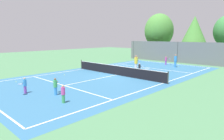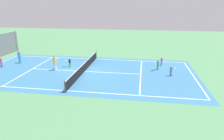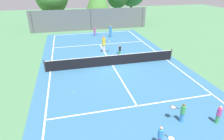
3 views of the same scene
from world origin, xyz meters
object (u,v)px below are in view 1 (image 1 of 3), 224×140
object	(u,v)px
player_4	(166,60)
player_6	(175,61)
tennis_ball_3	(160,73)
tennis_ball_4	(64,75)
tennis_ball_7	(100,74)
tennis_ball_6	(16,82)
player_2	(25,85)
player_0	(136,63)
tennis_ball_1	(147,67)
tennis_ball_0	(144,68)
player_5	(63,94)
player_3	(55,86)
tennis_ball_5	(179,66)
player_1	(140,68)
tennis_ball_2	(149,72)

from	to	relation	value
player_4	player_6	xyz separation A→B (m)	(1.98, -1.18, 0.21)
tennis_ball_3	tennis_ball_4	xyz separation A→B (m)	(-6.55, -8.08, 0.00)
tennis_ball_7	player_6	bearing A→B (deg)	70.04
tennis_ball_3	tennis_ball_6	distance (m)	14.58
player_2	tennis_ball_6	xyz separation A→B (m)	(-4.16, 0.98, -0.57)
player_0	tennis_ball_1	xyz separation A→B (m)	(-0.52, 3.14, -0.91)
player_2	tennis_ball_0	size ratio (longest dim) A/B	17.38
player_2	tennis_ball_0	distance (m)	15.31
player_0	player_4	world-z (taller)	player_0
tennis_ball_0	tennis_ball_1	distance (m)	0.94
player_2	player_5	distance (m)	3.84
player_0	player_2	xyz separation A→B (m)	(0.01, -13.09, -0.34)
player_3	player_5	world-z (taller)	player_3
player_6	tennis_ball_3	world-z (taller)	player_6
tennis_ball_6	tennis_ball_7	bearing A→B (deg)	71.74
tennis_ball_0	tennis_ball_5	bearing A→B (deg)	58.82
player_1	player_3	xyz separation A→B (m)	(0.52, -10.55, 0.03)
player_6	tennis_ball_0	size ratio (longest dim) A/B	25.56
player_0	tennis_ball_7	size ratio (longest dim) A/B	27.60
player_3	tennis_ball_1	distance (m)	15.15
tennis_ball_2	tennis_ball_4	world-z (taller)	same
player_3	tennis_ball_0	world-z (taller)	player_3
player_2	player_3	bearing A→B (deg)	34.11
tennis_ball_6	player_1	bearing A→B (deg)	62.91
tennis_ball_6	tennis_ball_7	distance (m)	8.19
player_0	tennis_ball_3	bearing A→B (deg)	14.48
player_3	player_4	bearing A→B (deg)	95.54
tennis_ball_0	tennis_ball_5	world-z (taller)	same
player_0	tennis_ball_3	size ratio (longest dim) A/B	27.60
tennis_ball_1	tennis_ball_4	world-z (taller)	same
player_5	tennis_ball_4	distance (m)	9.08
tennis_ball_5	tennis_ball_7	world-z (taller)	same
tennis_ball_5	tennis_ball_7	distance (m)	11.55
tennis_ball_2	tennis_ball_5	size ratio (longest dim) A/B	1.00
player_3	player_2	bearing A→B (deg)	-145.89
tennis_ball_0	tennis_ball_4	distance (m)	10.13
player_6	tennis_ball_2	bearing A→B (deg)	-93.56
tennis_ball_2	player_6	bearing A→B (deg)	86.44
player_1	tennis_ball_7	size ratio (longest dim) A/B	17.31
player_5	tennis_ball_0	size ratio (longest dim) A/B	17.00
player_0	player_6	bearing A→B (deg)	70.13
tennis_ball_0	tennis_ball_6	bearing A→B (deg)	-104.56
player_1	player_6	size ratio (longest dim) A/B	0.68
player_6	tennis_ball_1	size ratio (longest dim) A/B	25.56
player_6	tennis_ball_4	size ratio (longest dim) A/B	25.56
player_3	tennis_ball_6	distance (m)	6.11
player_1	player_2	world-z (taller)	player_2
player_2	tennis_ball_4	xyz separation A→B (m)	(-3.78, 5.73, -0.57)
player_4	tennis_ball_1	distance (m)	3.92
player_1	player_2	size ratio (longest dim) A/B	1.00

